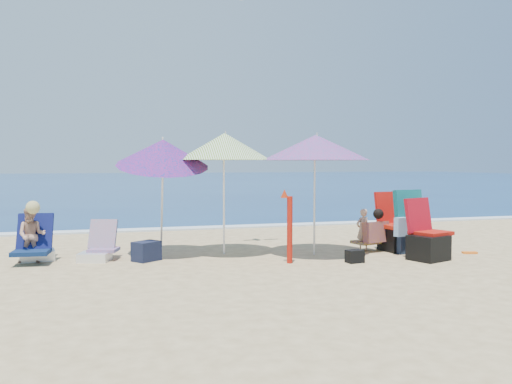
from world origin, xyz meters
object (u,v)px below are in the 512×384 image
object	(u,v)px
person_center	(369,231)
person_left	(32,235)
camp_chair_right	(399,229)
furled_umbrella	(289,223)
chair_rainbow	(98,250)
umbrella_blue	(163,153)
camp_chair_left	(427,241)
umbrella_striped	(225,147)
umbrella_turquoise	(316,147)
chair_navy	(36,248)

from	to	relation	value
person_center	person_left	bearing A→B (deg)	175.71
camp_chair_right	furled_umbrella	bearing A→B (deg)	-166.24
furled_umbrella	chair_rainbow	bearing A→B (deg)	158.66
umbrella_blue	person_left	size ratio (longest dim) A/B	2.16
furled_umbrella	person_left	size ratio (longest dim) A/B	1.18
furled_umbrella	person_left	xyz separation A→B (m)	(-3.92, 1.14, -0.19)
camp_chair_left	camp_chair_right	bearing A→B (deg)	88.20
umbrella_striped	chair_rainbow	world-z (taller)	umbrella_striped
umbrella_turquoise	camp_chair_right	world-z (taller)	umbrella_turquoise
umbrella_blue	person_center	xyz separation A→B (m)	(3.62, -0.55, -1.40)
camp_chair_right	person_left	size ratio (longest dim) A/B	1.12
umbrella_striped	camp_chair_left	xyz separation A→B (m)	(3.08, -1.49, -1.58)
umbrella_blue	camp_chair_left	distance (m)	4.68
camp_chair_left	person_left	distance (m)	6.40
umbrella_striped	person_left	size ratio (longest dim) A/B	2.15
chair_rainbow	person_center	bearing A→B (deg)	-5.16
camp_chair_left	person_center	world-z (taller)	camp_chair_left
chair_navy	person_left	world-z (taller)	person_left
umbrella_blue	camp_chair_left	xyz separation A→B (m)	(4.14, -1.61, -1.47)
umbrella_striped	chair_navy	bearing A→B (deg)	174.58
umbrella_striped	camp_chair_right	world-z (taller)	umbrella_striped
person_left	umbrella_striped	bearing A→B (deg)	0.07
umbrella_blue	chair_rainbow	size ratio (longest dim) A/B	2.90
umbrella_blue	chair_rainbow	xyz separation A→B (m)	(-1.08, -0.12, -1.60)
umbrella_blue	chair_navy	bearing A→B (deg)	175.02
umbrella_blue	camp_chair_right	xyz separation A→B (m)	(4.17, -0.69, -1.37)
camp_chair_left	furled_umbrella	bearing A→B (deg)	171.50
umbrella_turquoise	umbrella_striped	bearing A→B (deg)	160.28
chair_navy	camp_chair_right	world-z (taller)	camp_chair_right
umbrella_turquoise	chair_navy	bearing A→B (deg)	169.81
umbrella_blue	furled_umbrella	size ratio (longest dim) A/B	1.83
chair_rainbow	person_left	world-z (taller)	person_left
furled_umbrella	camp_chair_left	xyz separation A→B (m)	(2.31, -0.34, -0.35)
umbrella_blue	person_center	bearing A→B (deg)	-8.61
chair_navy	person_left	size ratio (longest dim) A/B	0.75
furled_umbrella	chair_navy	xyz separation A→B (m)	(-3.90, 1.44, -0.45)
umbrella_turquoise	camp_chair_left	size ratio (longest dim) A/B	2.19
camp_chair_left	umbrella_striped	bearing A→B (deg)	154.21
furled_umbrella	chair_navy	distance (m)	4.18
chair_navy	camp_chair_right	bearing A→B (deg)	-7.93
person_center	person_left	distance (m)	5.73
camp_chair_left	person_left	xyz separation A→B (m)	(-6.23, 1.49, 0.15)
umbrella_turquoise	umbrella_striped	xyz separation A→B (m)	(-1.49, 0.53, 0.02)
umbrella_turquoise	camp_chair_left	distance (m)	2.43
umbrella_blue	furled_umbrella	bearing A→B (deg)	-34.56
umbrella_blue	camp_chair_right	size ratio (longest dim) A/B	1.92
chair_rainbow	umbrella_turquoise	bearing A→B (deg)	-8.25
camp_chair_right	chair_navy	bearing A→B (deg)	172.07
furled_umbrella	chair_rainbow	xyz separation A→B (m)	(-2.91, 1.14, -0.48)
umbrella_striped	umbrella_blue	distance (m)	1.07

